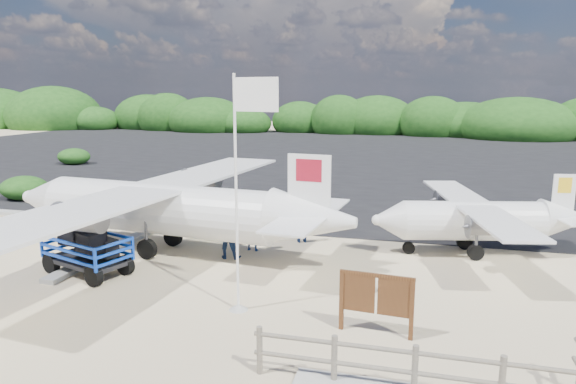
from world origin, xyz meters
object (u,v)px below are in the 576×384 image
crew_a (252,229)px  crew_b (228,232)px  aircraft_small (220,144)px  flagpole (238,310)px  baggage_cart (89,274)px  crew_c (303,222)px  signboard (375,334)px  aircraft_large (542,167)px

crew_a → crew_b: 1.12m
aircraft_small → crew_a: bearing=101.0°
crew_b → crew_a: bearing=-119.1°
flagpole → baggage_cart: bearing=165.9°
flagpole → crew_c: bearing=87.8°
baggage_cart → crew_a: bearing=58.5°
flagpole → crew_c: 6.38m
baggage_cart → signboard: (8.96, -1.85, 0.00)m
flagpole → aircraft_small: bearing=112.6°
crew_b → aircraft_large: 29.90m
flagpole → aircraft_small: flagpole is taller
signboard → crew_c: size_ratio=1.19×
flagpole → signboard: 3.58m
crew_a → crew_c: 2.07m
signboard → crew_b: (-5.31, 4.39, 0.91)m
crew_b → flagpole: bearing=112.9°
baggage_cart → crew_a: size_ratio=1.82×
baggage_cart → flagpole: flagpole is taller
signboard → crew_c: (-3.30, 6.81, 0.77)m
crew_b → aircraft_large: aircraft_large is taller
baggage_cart → aircraft_small: bearing=124.2°
aircraft_large → signboard: bearing=78.2°
signboard → aircraft_small: size_ratio=0.24×
signboard → aircraft_small: (-19.81, 39.63, 0.00)m
signboard → crew_a: (-4.79, 5.38, 0.80)m
aircraft_small → crew_c: bearing=104.1°
signboard → aircraft_large: (9.65, 30.26, 0.00)m
baggage_cart → signboard: size_ratio=1.58×
crew_a → crew_c: bearing=-129.6°
aircraft_small → flagpole: bearing=99.9°
signboard → crew_b: 6.95m
crew_a → aircraft_large: (14.45, 24.88, -0.80)m
flagpole → aircraft_large: flagpole is taller
baggage_cart → crew_c: crew_c is taller
crew_b → aircraft_small: (-14.50, 35.24, -0.91)m
crew_c → aircraft_large: aircraft_large is taller
signboard → crew_c: crew_c is taller
crew_c → aircraft_large: (12.95, 23.45, -0.77)m
baggage_cart → crew_c: size_ratio=1.87×
baggage_cart → aircraft_small: size_ratio=0.39×
aircraft_large → aircraft_small: 30.92m
baggage_cart → flagpole: size_ratio=0.48×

